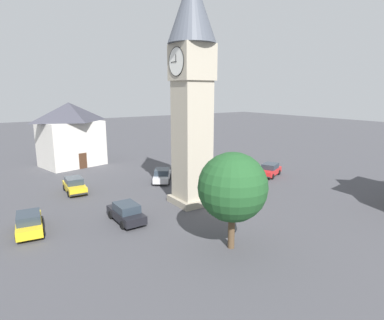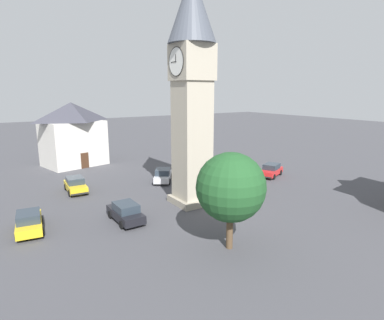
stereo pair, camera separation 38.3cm
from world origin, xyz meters
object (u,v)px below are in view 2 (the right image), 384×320
at_px(car_black_far, 29,222).
at_px(car_green_alley, 75,185).
at_px(clock_tower, 192,73).
at_px(car_red_corner, 240,180).
at_px(car_blue_kerb, 271,170).
at_px(car_white_side, 126,212).
at_px(car_silver_kerb, 163,175).
at_px(pedestrian, 183,180).
at_px(tree, 231,187).
at_px(lamp_post, 194,156).
at_px(building_shop_left, 73,134).

relative_size(car_black_far, car_green_alley, 1.02).
xyz_separation_m(clock_tower, car_red_corner, (1.32, -7.05, -10.92)).
distance_m(car_blue_kerb, car_white_side, 20.37).
height_order(car_silver_kerb, pedestrian, pedestrian).
distance_m(tree, lamp_post, 16.05).
relative_size(pedestrian, lamp_post, 0.38).
bearing_deg(car_blue_kerb, car_red_corner, 102.21).
height_order(car_black_far, car_green_alley, same).
bearing_deg(car_black_far, car_red_corner, -89.76).
height_order(clock_tower, lamp_post, clock_tower).
bearing_deg(building_shop_left, pedestrian, -160.22).
distance_m(clock_tower, car_silver_kerb, 13.44).
height_order(car_red_corner, lamp_post, lamp_post).
distance_m(car_white_side, car_black_far, 6.97).
bearing_deg(car_black_far, car_silver_kerb, -65.91).
xyz_separation_m(car_black_far, tree, (-9.99, -10.70, 3.40)).
relative_size(car_blue_kerb, car_red_corner, 1.04).
distance_m(car_silver_kerb, building_shop_left, 16.16).
bearing_deg(lamp_post, car_blue_kerb, -108.45).
bearing_deg(car_silver_kerb, clock_tower, 171.98).
bearing_deg(car_black_far, car_green_alley, -33.08).
bearing_deg(car_silver_kerb, tree, 166.79).
height_order(car_white_side, car_green_alley, same).
distance_m(car_white_side, building_shop_left, 23.33).
bearing_deg(pedestrian, car_black_far, 99.96).
bearing_deg(tree, clock_tower, -17.63).
xyz_separation_m(car_blue_kerb, car_white_side, (-3.47, 20.07, 0.00)).
bearing_deg(car_red_corner, car_blue_kerb, -77.79).
bearing_deg(tree, car_black_far, 46.96).
height_order(pedestrian, tree, tree).
xyz_separation_m(car_white_side, car_black_far, (2.05, 6.66, 0.00)).
bearing_deg(car_white_side, car_red_corner, -81.26).
height_order(clock_tower, car_red_corner, clock_tower).
relative_size(car_red_corner, lamp_post, 0.97).
relative_size(clock_tower, car_red_corner, 4.67).
relative_size(car_silver_kerb, car_red_corner, 1.02).
relative_size(clock_tower, car_black_far, 4.65).
height_order(clock_tower, car_green_alley, clock_tower).
relative_size(car_white_side, tree, 0.65).
xyz_separation_m(car_blue_kerb, car_red_corner, (-1.34, 6.20, 0.00)).
bearing_deg(car_red_corner, tree, 135.72).
height_order(clock_tower, building_shop_left, clock_tower).
bearing_deg(building_shop_left, tree, -175.49).
distance_m(pedestrian, tree, 13.64).
height_order(car_blue_kerb, car_green_alley, same).
bearing_deg(car_green_alley, pedestrian, -119.40).
relative_size(car_blue_kerb, tree, 0.69).
relative_size(clock_tower, tree, 3.12).
height_order(building_shop_left, lamp_post, building_shop_left).
distance_m(car_black_far, car_green_alley, 9.58).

